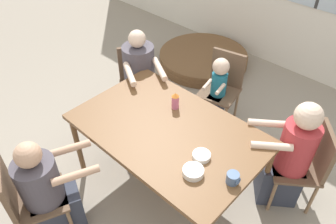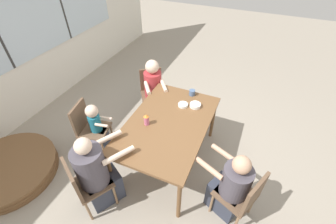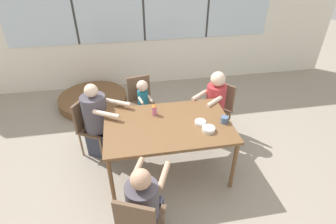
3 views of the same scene
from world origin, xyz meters
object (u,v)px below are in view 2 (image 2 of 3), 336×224
chair_for_toddler (87,125)px  coffee_mug (192,93)px  person_woman_green_shirt (230,188)px  person_man_teal_shirt (154,93)px  folded_table_stack (9,170)px  bowl_cereal (183,105)px  chair_for_man_teal_shirt (152,88)px  bowl_white_shallow (195,105)px  sippy_cup (146,119)px  chair_for_woman_green_shirt (244,196)px  chair_for_man_blue_shirt (83,183)px  person_toddler (98,129)px  person_man_blue_shirt (97,175)px

chair_for_toddler → coffee_mug: bearing=114.9°
person_woman_green_shirt → coffee_mug: (1.11, 0.86, 0.36)m
person_man_teal_shirt → folded_table_stack: size_ratio=0.87×
chair_for_toddler → bowl_cereal: size_ratio=6.12×
chair_for_man_teal_shirt → bowl_white_shallow: (-0.50, -0.95, 0.29)m
chair_for_toddler → sippy_cup: sippy_cup is taller
chair_for_woman_green_shirt → chair_for_man_blue_shirt: size_ratio=1.00×
person_woman_green_shirt → chair_for_woman_green_shirt: bearing=-90.0°
chair_for_man_teal_shirt → person_woman_green_shirt: person_woman_green_shirt is taller
chair_for_woman_green_shirt → bowl_cereal: 1.39m
folded_table_stack → chair_for_woman_green_shirt: bearing=-78.0°
person_woman_green_shirt → person_man_teal_shirt: size_ratio=0.92×
coffee_mug → person_toddler: bearing=129.5°
chair_for_toddler → sippy_cup: bearing=84.9°
person_toddler → chair_for_toddler: bearing=-90.0°
chair_for_man_blue_shirt → person_woman_green_shirt: (0.64, -1.55, -0.05)m
chair_for_toddler → bowl_cereal: (0.65, -1.24, 0.29)m
person_man_blue_shirt → chair_for_man_teal_shirt: bearing=126.4°
chair_for_woman_green_shirt → bowl_cereal: bearing=73.4°
person_man_teal_shirt → person_man_blue_shirt: bearing=56.6°
chair_for_woman_green_shirt → chair_for_man_blue_shirt: bearing=131.6°
chair_for_woman_green_shirt → person_woman_green_shirt: (0.07, 0.16, -0.05)m
chair_for_toddler → person_woman_green_shirt: bearing=73.8°
person_toddler → bowl_white_shallow: bearing=106.3°
sippy_cup → folded_table_stack: size_ratio=0.13×
bowl_white_shallow → person_woman_green_shirt: bearing=-139.8°
chair_for_toddler → coffee_mug: 1.62m
chair_for_woman_green_shirt → folded_table_stack: size_ratio=0.66×
chair_for_toddler → sippy_cup: size_ratio=5.25×
chair_for_man_teal_shirt → chair_for_toddler: 1.29m
person_man_blue_shirt → folded_table_stack: 1.53m
chair_for_man_blue_shirt → person_toddler: person_toddler is taller
bowl_white_shallow → folded_table_stack: size_ratio=0.12×
person_woman_green_shirt → person_man_blue_shirt: person_man_blue_shirt is taller
chair_for_man_teal_shirt → sippy_cup: bearing=76.8°
chair_for_woman_green_shirt → bowl_cereal: size_ratio=6.12×
chair_for_toddler → bowl_cereal: chair_for_toddler is taller
chair_for_toddler → coffee_mug: size_ratio=8.82×
coffee_mug → person_man_teal_shirt: bearing=80.0°
sippy_cup → bowl_white_shallow: (0.59, -0.46, -0.06)m
chair_for_toddler → person_man_teal_shirt: person_man_teal_shirt is taller
person_toddler → bowl_cereal: (0.62, -1.09, 0.35)m
coffee_mug → bowl_cereal: (-0.30, 0.03, -0.02)m
person_woman_green_shirt → person_man_teal_shirt: 2.00m
chair_for_woman_green_shirt → person_woman_green_shirt: bearing=90.0°
person_woman_green_shirt → bowl_cereal: person_woman_green_shirt is taller
bowl_white_shallow → folded_table_stack: bowl_white_shallow is taller
chair_for_man_blue_shirt → chair_for_toddler: (0.79, 0.58, 0.00)m
person_woman_green_shirt → folded_table_stack: size_ratio=0.80×
person_woman_green_shirt → sippy_cup: (0.27, 1.19, 0.40)m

